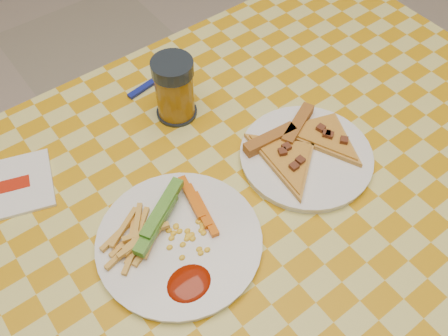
{
  "coord_description": "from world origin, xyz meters",
  "views": [
    {
      "loc": [
        -0.27,
        -0.32,
        1.42
      ],
      "look_at": [
        0.03,
        0.08,
        0.78
      ],
      "focal_mm": 40.0,
      "sensor_mm": 36.0,
      "label": 1
    }
  ],
  "objects_px": {
    "plate_right": "(306,157)",
    "drink_glass": "(174,89)",
    "plate_left": "(179,243)",
    "table": "(237,240)"
  },
  "relations": [
    {
      "from": "plate_right",
      "to": "plate_left",
      "type": "bearing_deg",
      "value": -178.49
    },
    {
      "from": "table",
      "to": "drink_glass",
      "type": "distance_m",
      "value": 0.28
    },
    {
      "from": "plate_right",
      "to": "table",
      "type": "bearing_deg",
      "value": -172.44
    },
    {
      "from": "table",
      "to": "drink_glass",
      "type": "height_order",
      "value": "drink_glass"
    },
    {
      "from": "plate_left",
      "to": "plate_right",
      "type": "height_order",
      "value": "same"
    },
    {
      "from": "table",
      "to": "plate_left",
      "type": "bearing_deg",
      "value": 171.78
    },
    {
      "from": "plate_right",
      "to": "drink_glass",
      "type": "xyz_separation_m",
      "value": [
        -0.11,
        0.22,
        0.05
      ]
    },
    {
      "from": "drink_glass",
      "to": "table",
      "type": "bearing_deg",
      "value": -101.04
    },
    {
      "from": "plate_left",
      "to": "plate_right",
      "type": "distance_m",
      "value": 0.26
    },
    {
      "from": "plate_left",
      "to": "drink_glass",
      "type": "height_order",
      "value": "drink_glass"
    }
  ]
}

